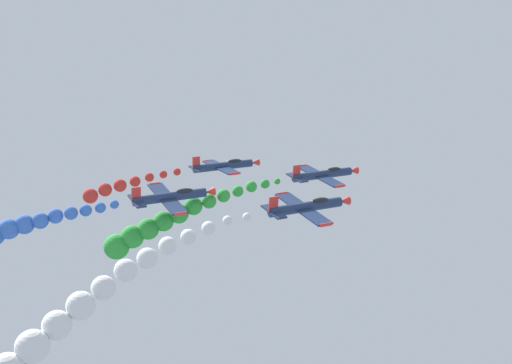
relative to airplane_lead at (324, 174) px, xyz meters
name	(u,v)px	position (x,y,z in m)	size (l,w,h in m)	color
airplane_lead	(324,174)	(0.00, 0.00, 0.00)	(9.56, 10.35, 2.44)	navy
smoke_trail_lead	(160,225)	(-1.81, -22.52, -4.21)	(5.05, 22.61, 8.43)	green
airplane_left_inner	(224,166)	(-10.99, -9.68, -0.05)	(9.56, 10.35, 2.32)	navy
smoke_trail_left_inner	(116,187)	(-11.58, -25.19, -1.49)	(2.37, 13.31, 3.66)	red
airplane_right_inner	(307,207)	(12.06, -10.11, 0.11)	(9.54, 10.35, 2.57)	navy
smoke_trail_right_inner	(75,315)	(14.79, -35.95, -5.65)	(6.17, 26.49, 10.85)	white
airplane_left_outer	(171,197)	(-0.03, -21.50, -0.33)	(9.51, 10.35, 2.73)	navy
smoke_trail_left_outer	(13,229)	(-1.38, -39.15, -2.05)	(3.93, 16.37, 4.46)	blue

